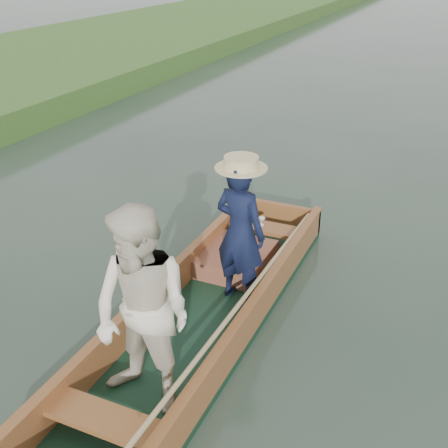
% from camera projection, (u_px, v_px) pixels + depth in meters
% --- Properties ---
extents(ground, '(120.00, 120.00, 0.00)m').
position_uv_depth(ground, '(200.00, 332.00, 5.69)').
color(ground, '#283D30').
rests_on(ground, ground).
extents(punt, '(1.15, 5.00, 1.86)m').
position_uv_depth(punt, '(190.00, 296.00, 5.15)').
color(punt, '#133320').
rests_on(punt, ground).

